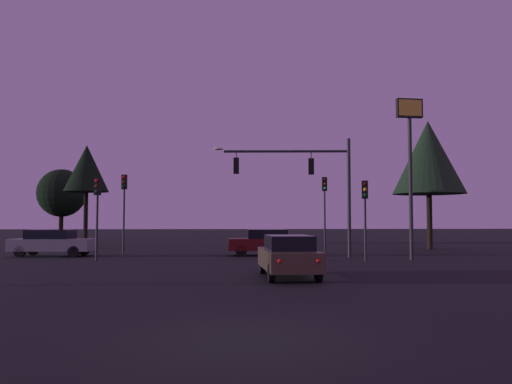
% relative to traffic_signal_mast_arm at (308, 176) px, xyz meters
% --- Properties ---
extents(ground_plane, '(168.00, 168.00, 0.00)m').
position_rel_traffic_signal_mast_arm_xyz_m(ground_plane, '(-4.27, 5.38, -4.52)').
color(ground_plane, black).
rests_on(ground_plane, ground).
extents(traffic_signal_mast_arm, '(7.62, 0.79, 6.61)m').
position_rel_traffic_signal_mast_arm_xyz_m(traffic_signal_mast_arm, '(0.00, 0.00, 0.00)').
color(traffic_signal_mast_arm, '#232326').
rests_on(traffic_signal_mast_arm, ground).
extents(traffic_light_corner_left, '(0.34, 0.37, 4.03)m').
position_rel_traffic_signal_mast_arm_xyz_m(traffic_light_corner_left, '(2.38, -3.05, -1.65)').
color(traffic_light_corner_left, '#232326').
rests_on(traffic_light_corner_left, ground).
extents(traffic_light_corner_right, '(0.34, 0.37, 4.85)m').
position_rel_traffic_signal_mast_arm_xyz_m(traffic_light_corner_right, '(-10.77, 3.63, -1.11)').
color(traffic_light_corner_right, '#232326').
rests_on(traffic_light_corner_right, ground).
extents(traffic_light_median, '(0.34, 0.38, 4.24)m').
position_rel_traffic_signal_mast_arm_xyz_m(traffic_light_median, '(-11.11, -1.62, -1.51)').
color(traffic_light_median, '#232326').
rests_on(traffic_light_median, ground).
extents(traffic_light_far_side, '(0.31, 0.36, 4.86)m').
position_rel_traffic_signal_mast_arm_xyz_m(traffic_light_far_side, '(1.88, 4.79, -1.10)').
color(traffic_light_far_side, '#232326').
rests_on(traffic_light_far_side, ground).
extents(car_nearside_lane, '(1.93, 4.36, 1.52)m').
position_rel_traffic_signal_mast_arm_xyz_m(car_nearside_lane, '(-2.31, -9.80, -3.72)').
color(car_nearside_lane, '#473828').
rests_on(car_nearside_lane, ground).
extents(car_crossing_left, '(4.30, 1.85, 1.52)m').
position_rel_traffic_signal_mast_arm_xyz_m(car_crossing_left, '(-2.24, 1.70, -3.72)').
color(car_crossing_left, '#4C0F0F').
rests_on(car_crossing_left, ground).
extents(car_crossing_right, '(4.73, 2.21, 1.52)m').
position_rel_traffic_signal_mast_arm_xyz_m(car_crossing_right, '(-14.42, 1.84, -3.72)').
color(car_crossing_right, gray).
rests_on(car_crossing_right, ground).
extents(store_sign_illuminated, '(1.42, 0.38, 8.41)m').
position_rel_traffic_signal_mast_arm_xyz_m(store_sign_illuminated, '(5.03, -2.19, 1.53)').
color(store_sign_illuminated, '#232326').
rests_on(store_sign_illuminated, ground).
extents(tree_behind_sign, '(4.12, 4.12, 6.45)m').
position_rel_traffic_signal_mast_arm_xyz_m(tree_behind_sign, '(-18.65, 16.96, -0.14)').
color(tree_behind_sign, black).
rests_on(tree_behind_sign, ground).
extents(tree_left_far, '(5.09, 5.09, 9.16)m').
position_rel_traffic_signal_mast_arm_xyz_m(tree_left_far, '(9.87, 7.33, 2.00)').
color(tree_left_far, black).
rests_on(tree_left_far, ground).
extents(tree_center_horizon, '(3.28, 3.28, 7.66)m').
position_rel_traffic_signal_mast_arm_xyz_m(tree_center_horizon, '(-14.89, 10.58, 1.36)').
color(tree_center_horizon, black).
rests_on(tree_center_horizon, ground).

